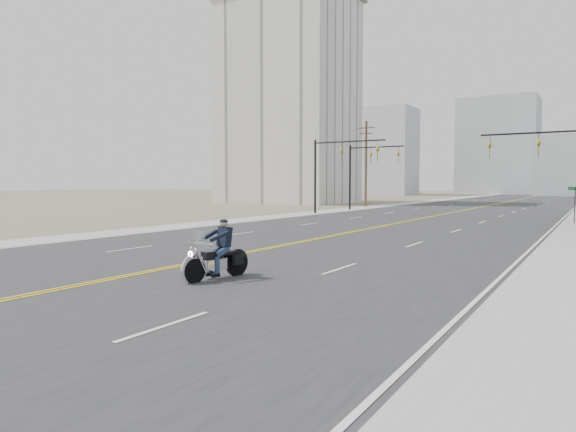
% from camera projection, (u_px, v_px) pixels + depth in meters
% --- Properties ---
extents(ground_plane, '(400.00, 400.00, 0.00)m').
position_uv_depth(ground_plane, '(141.00, 274.00, 16.14)').
color(ground_plane, '#776D56').
rests_on(ground_plane, ground).
extents(road, '(20.00, 200.00, 0.01)m').
position_uv_depth(road, '(502.00, 203.00, 75.84)').
color(road, '#303033').
rests_on(road, ground).
extents(sidewalk_left, '(3.00, 200.00, 0.01)m').
position_uv_depth(sidewalk_left, '(425.00, 202.00, 81.80)').
color(sidewalk_left, '#A5A5A0').
rests_on(sidewalk_left, ground).
extents(traffic_mast_left, '(7.10, 0.26, 7.00)m').
position_uv_depth(traffic_mast_left, '(334.00, 161.00, 47.77)').
color(traffic_mast_left, black).
rests_on(traffic_mast_left, ground).
extents(traffic_mast_right, '(7.10, 0.26, 7.00)m').
position_uv_depth(traffic_mast_right, '(550.00, 156.00, 38.47)').
color(traffic_mast_right, black).
rests_on(traffic_mast_right, ground).
extents(traffic_mast_far, '(6.10, 0.26, 7.00)m').
position_uv_depth(traffic_mast_far, '(365.00, 165.00, 54.77)').
color(traffic_mast_far, black).
rests_on(traffic_mast_far, ground).
extents(street_sign, '(0.90, 0.06, 2.62)m').
position_uv_depth(street_sign, '(575.00, 198.00, 36.01)').
color(street_sign, black).
rests_on(street_sign, ground).
extents(utility_pole_left, '(2.20, 0.30, 10.50)m').
position_uv_depth(utility_pole_left, '(366.00, 162.00, 63.21)').
color(utility_pole_left, brown).
rests_on(utility_pole_left, ground).
extents(apartment_block, '(18.00, 14.00, 30.00)m').
position_uv_depth(apartment_block, '(288.00, 102.00, 76.61)').
color(apartment_block, silver).
rests_on(apartment_block, ground).
extents(haze_bldg_a, '(14.00, 12.00, 22.00)m').
position_uv_depth(haze_bldg_a, '(386.00, 152.00, 131.67)').
color(haze_bldg_a, '#B7BCC6').
rests_on(haze_bldg_a, ground).
extents(haze_bldg_d, '(20.00, 15.00, 26.00)m').
position_uv_depth(haze_bldg_d, '(498.00, 147.00, 140.94)').
color(haze_bldg_d, '#ADB2B7').
rests_on(haze_bldg_d, ground).
extents(haze_bldg_f, '(12.00, 12.00, 16.00)m').
position_uv_depth(haze_bldg_f, '(356.00, 166.00, 152.42)').
color(haze_bldg_f, '#ADB2B7').
rests_on(haze_bldg_f, ground).
extents(motorcyclist, '(1.40, 2.43, 1.79)m').
position_uv_depth(motorcyclist, '(216.00, 250.00, 15.15)').
color(motorcyclist, black).
rests_on(motorcyclist, ground).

